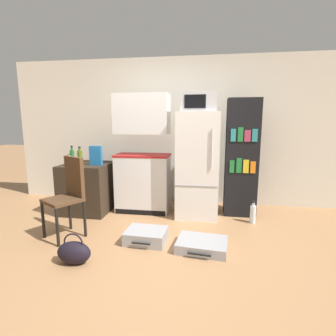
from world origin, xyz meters
The scene contains 16 objects.
ground_plane centered at (0.00, 0.00, 0.00)m, with size 24.00×24.00×0.00m, color #A3754C.
wall_back centered at (0.20, 2.00, 1.28)m, with size 6.40×0.10×2.56m.
side_table centered at (-1.34, 1.22, 0.40)m, with size 0.73×0.76×0.79m.
kitchen_hutch centered at (-0.45, 1.37, 0.87)m, with size 0.87×0.47×1.89m.
refrigerator centered at (0.44, 1.29, 0.80)m, with size 0.63×0.64×1.61m.
microwave centered at (0.44, 1.29, 1.74)m, with size 0.52×0.40×0.28m.
bookshelf centered at (1.11, 1.44, 0.90)m, with size 0.49×0.34×1.81m.
bottle_green_tall centered at (-1.43, 0.95, 0.92)m, with size 0.06×0.06×0.32m.
bottle_milk_white centered at (-1.59, 1.15, 0.86)m, with size 0.06×0.06×0.16m.
bottle_olive_oil centered at (-1.37, 1.07, 0.91)m, with size 0.08×0.08×0.29m.
cereal_box centered at (-1.14, 1.12, 0.94)m, with size 0.19×0.07×0.30m.
chair centered at (-1.14, 0.29, 0.60)m, with size 0.55×0.55×1.02m.
suitcase_large_flat centered at (-0.13, 0.24, 0.08)m, with size 0.51×0.43×0.15m.
suitcase_small_flat centered at (0.56, 0.15, 0.06)m, with size 0.61×0.50×0.11m.
handbag centered at (-0.76, -0.36, 0.12)m, with size 0.36×0.20×0.33m.
water_bottle_front centered at (1.27, 1.07, 0.14)m, with size 0.08×0.08×0.34m.
Camera 1 is at (0.60, -2.71, 1.47)m, focal length 28.00 mm.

